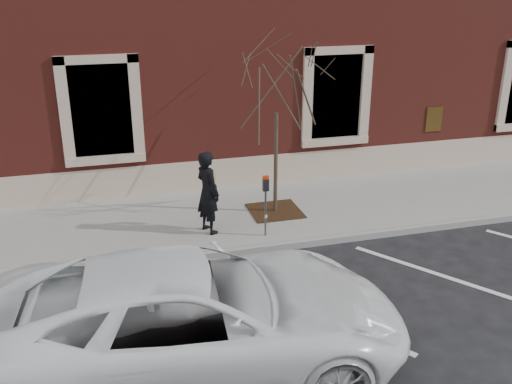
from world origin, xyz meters
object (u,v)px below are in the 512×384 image
object	(u,v)px
man	(208,192)
white_truck	(191,317)
sapling	(277,84)
parking_meter	(266,195)

from	to	relation	value
man	white_truck	bearing A→B (deg)	141.62
man	white_truck	world-z (taller)	man
man	sapling	distance (m)	2.82
parking_meter	white_truck	bearing A→B (deg)	-115.55
parking_meter	sapling	world-z (taller)	sapling
man	sapling	xyz separation A→B (m)	(1.73, 0.66, 2.12)
parking_meter	white_truck	xyz separation A→B (m)	(-2.22, -3.76, -0.23)
man	parking_meter	distance (m)	1.25
parking_meter	man	bearing A→B (deg)	159.43
man	sapling	bearing A→B (deg)	-93.14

